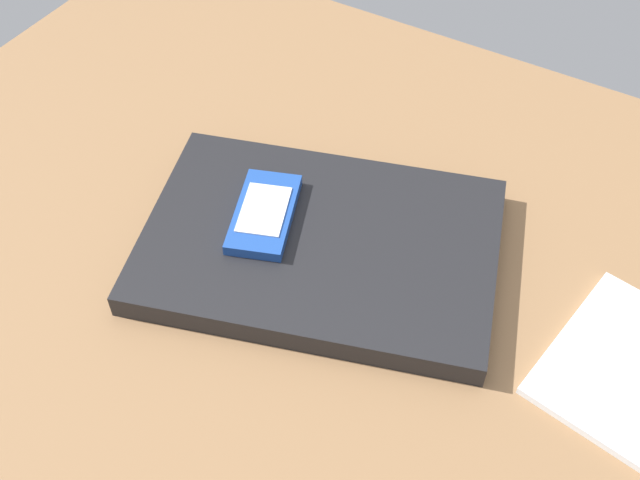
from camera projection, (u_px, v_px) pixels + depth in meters
The scene contains 4 objects.
desk_surface at pixel (378, 280), 78.13cm from camera, with size 120.00×80.00×3.00cm, color olive.
laptop_closed at pixel (320, 245), 77.56cm from camera, with size 34.71×23.78×2.57cm, color black.
cell_phone_on_laptop at pixel (264, 213), 77.76cm from camera, with size 9.11×12.23×1.31cm.
notepad at pixel (635, 371), 68.94cm from camera, with size 14.12×16.84×0.80cm, color white.
Camera 1 is at (19.42, -44.78, 62.91)cm, focal length 43.78 mm.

